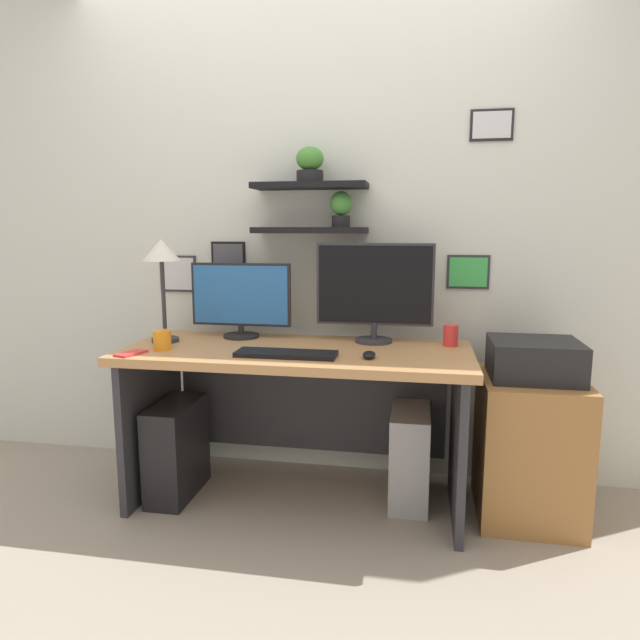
# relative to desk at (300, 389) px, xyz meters

# --- Properties ---
(ground_plane) EXTENTS (8.00, 8.00, 0.00)m
(ground_plane) POSITION_rel_desk_xyz_m (0.00, -0.05, -0.54)
(ground_plane) COLOR gray
(back_wall_assembly) EXTENTS (4.40, 0.24, 2.70)m
(back_wall_assembly) POSITION_rel_desk_xyz_m (0.00, 0.38, 0.81)
(back_wall_assembly) COLOR silver
(back_wall_assembly) RESTS_ON ground
(desk) EXTENTS (1.60, 0.68, 0.75)m
(desk) POSITION_rel_desk_xyz_m (0.00, 0.00, 0.00)
(desk) COLOR tan
(desk) RESTS_ON ground
(monitor_left) EXTENTS (0.51, 0.18, 0.38)m
(monitor_left) POSITION_rel_desk_xyz_m (-0.34, 0.16, 0.41)
(monitor_left) COLOR black
(monitor_left) RESTS_ON desk
(monitor_right) EXTENTS (0.57, 0.18, 0.48)m
(monitor_right) POSITION_rel_desk_xyz_m (0.34, 0.16, 0.47)
(monitor_right) COLOR #2D2D33
(monitor_right) RESTS_ON desk
(keyboard) EXTENTS (0.44, 0.14, 0.02)m
(keyboard) POSITION_rel_desk_xyz_m (-0.01, -0.21, 0.22)
(keyboard) COLOR black
(keyboard) RESTS_ON desk
(computer_mouse) EXTENTS (0.06, 0.09, 0.03)m
(computer_mouse) POSITION_rel_desk_xyz_m (0.35, -0.19, 0.23)
(computer_mouse) COLOR black
(computer_mouse) RESTS_ON desk
(desk_lamp) EXTENTS (0.18, 0.18, 0.50)m
(desk_lamp) POSITION_rel_desk_xyz_m (-0.67, -0.02, 0.61)
(desk_lamp) COLOR #2D2D33
(desk_lamp) RESTS_ON desk
(cell_phone) EXTENTS (0.11, 0.15, 0.01)m
(cell_phone) POSITION_rel_desk_xyz_m (-0.69, -0.30, 0.22)
(cell_phone) COLOR red
(cell_phone) RESTS_ON desk
(coffee_mug) EXTENTS (0.08, 0.08, 0.09)m
(coffee_mug) POSITION_rel_desk_xyz_m (-0.60, -0.19, 0.26)
(coffee_mug) COLOR orange
(coffee_mug) RESTS_ON desk
(pen_cup) EXTENTS (0.07, 0.07, 0.10)m
(pen_cup) POSITION_rel_desk_xyz_m (0.70, 0.13, 0.26)
(pen_cup) COLOR red
(pen_cup) RESTS_ON desk
(drawer_cabinet) EXTENTS (0.44, 0.50, 0.64)m
(drawer_cabinet) POSITION_rel_desk_xyz_m (1.06, 0.01, -0.22)
(drawer_cabinet) COLOR #9E6B38
(drawer_cabinet) RESTS_ON ground
(printer) EXTENTS (0.38, 0.34, 0.17)m
(printer) POSITION_rel_desk_xyz_m (1.06, 0.01, 0.19)
(printer) COLOR black
(printer) RESTS_ON drawer_cabinet
(computer_tower_left) EXTENTS (0.18, 0.40, 0.47)m
(computer_tower_left) POSITION_rel_desk_xyz_m (-0.60, -0.10, -0.31)
(computer_tower_left) COLOR black
(computer_tower_left) RESTS_ON ground
(computer_tower_right) EXTENTS (0.18, 0.40, 0.45)m
(computer_tower_right) POSITION_rel_desk_xyz_m (0.53, 0.05, -0.31)
(computer_tower_right) COLOR #99999E
(computer_tower_right) RESTS_ON ground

